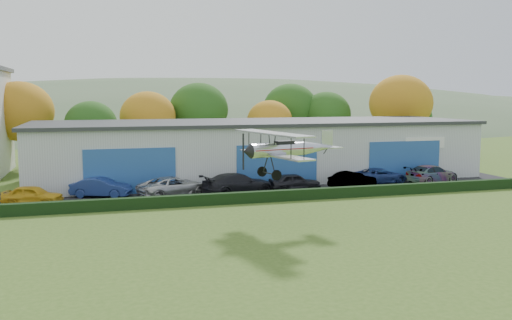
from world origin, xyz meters
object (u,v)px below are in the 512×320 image
object	(u,v)px
hangar	(257,149)
car_7	(432,174)
car_1	(101,187)
car_2	(174,186)
car_6	(380,176)
car_4	(295,182)
car_5	(352,180)
car_0	(33,195)
biplane	(285,148)
car_3	(238,184)

from	to	relation	value
hangar	car_7	world-z (taller)	hangar
car_1	car_7	distance (m)	28.06
car_1	car_2	xyz separation A→B (m)	(5.30, -1.34, 0.03)
car_6	car_7	size ratio (longest dim) A/B	0.91
car_4	car_2	bearing A→B (deg)	88.37
car_2	car_5	distance (m)	14.69
car_0	car_7	distance (m)	32.67
car_5	biplane	bearing A→B (deg)	120.90
car_6	car_3	bearing A→B (deg)	95.38
car_0	car_1	distance (m)	4.99
car_6	car_7	world-z (taller)	car_7
car_4	car_7	bearing A→B (deg)	-86.88
car_4	car_5	distance (m)	5.05
car_4	car_0	bearing A→B (deg)	90.84
car_0	car_1	xyz separation A→B (m)	(4.60, 1.93, 0.04)
hangar	car_2	xyz separation A→B (m)	(-8.93, -8.05, -1.85)
car_1	car_7	world-z (taller)	car_7
car_0	hangar	bearing A→B (deg)	-48.90
hangar	car_0	size ratio (longest dim) A/B	9.92
car_6	biplane	world-z (taller)	biplane
car_2	car_7	bearing A→B (deg)	-110.82
car_0	car_3	bearing A→B (deg)	-73.62
car_1	car_3	distance (m)	10.36
hangar	car_1	bearing A→B (deg)	-154.75
car_0	car_3	distance (m)	14.78
car_5	car_6	bearing A→B (deg)	-81.89
car_1	car_4	size ratio (longest dim) A/B	1.06
car_1	car_5	bearing A→B (deg)	-74.54
hangar	car_4	distance (m)	8.54
biplane	car_3	bearing A→B (deg)	79.84
hangar	car_3	distance (m)	9.73
hangar	car_6	world-z (taller)	hangar
car_3	car_5	world-z (taller)	car_3
car_7	biplane	world-z (taller)	biplane
car_0	car_4	size ratio (longest dim) A/B	0.98
hangar	car_6	distance (m)	11.58
car_5	biplane	world-z (taller)	biplane
hangar	car_6	bearing A→B (deg)	-36.77
hangar	car_3	size ratio (longest dim) A/B	7.06
car_7	car_3	bearing A→B (deg)	77.81
car_5	biplane	size ratio (longest dim) A/B	0.58
car_7	biplane	bearing A→B (deg)	106.34
car_6	car_7	distance (m)	4.73
car_0	car_5	bearing A→B (deg)	-72.91
car_3	car_4	bearing A→B (deg)	-99.97
car_5	biplane	distance (m)	14.33
car_3	car_6	xyz separation A→B (m)	(13.20, 1.83, -0.17)
car_0	car_1	size ratio (longest dim) A/B	0.92
biplane	car_0	bearing A→B (deg)	134.44
car_2	car_6	xyz separation A→B (m)	(18.08, 1.22, -0.10)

